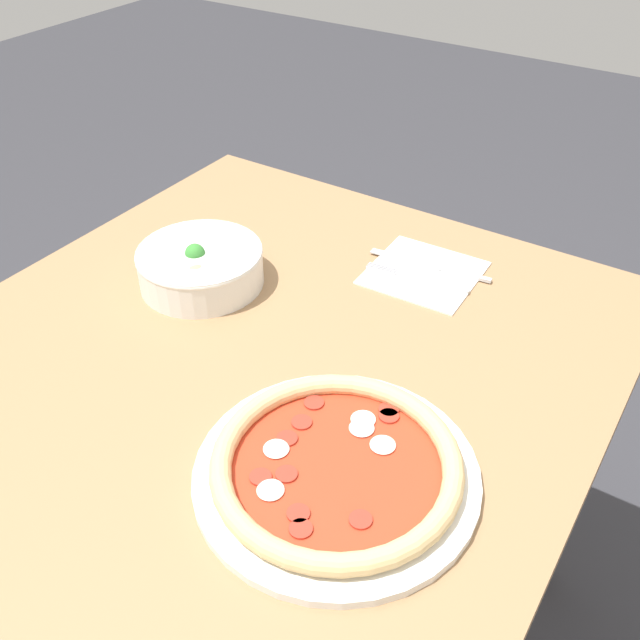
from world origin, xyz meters
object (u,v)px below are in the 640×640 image
object	(u,v)px
fork	(418,279)
knife	(435,267)
pizza	(336,467)
bowl	(201,264)

from	to	relation	value
fork	knife	distance (m)	0.05
pizza	fork	xyz separation A→B (m)	(0.42, 0.10, -0.01)
fork	knife	xyz separation A→B (m)	(0.05, -0.01, -0.00)
fork	knife	bearing A→B (deg)	-105.15
bowl	knife	size ratio (longest dim) A/B	0.96
pizza	bowl	bearing A→B (deg)	60.28
pizza	fork	world-z (taller)	pizza
pizza	fork	bearing A→B (deg)	13.94
pizza	bowl	world-z (taller)	bowl
bowl	fork	distance (m)	0.35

